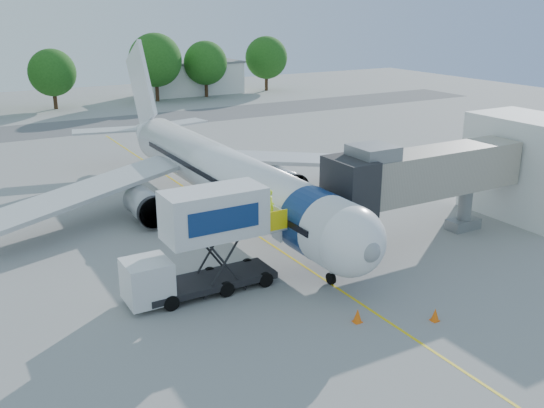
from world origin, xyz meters
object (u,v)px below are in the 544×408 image
aircraft (221,173)px  catering_hiloader (203,243)px  jet_bridge (416,175)px  ground_tug (453,330)px

aircraft → catering_hiloader: (-6.26, -11.12, -0.19)m
jet_bridge → ground_tug: bearing=-123.9°
aircraft → ground_tug: aircraft is taller
jet_bridge → catering_hiloader: jet_bridge is taller
jet_bridge → aircraft: bearing=125.7°
jet_bridge → ground_tug: 12.76m
aircraft → jet_bridge: size_ratio=2.71×
aircraft → ground_tug: 21.41m
aircraft → ground_tug: size_ratio=10.73×
jet_bridge → catering_hiloader: bearing=-180.0°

